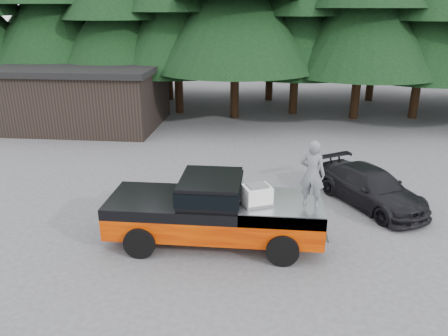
# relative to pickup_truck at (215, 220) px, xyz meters

# --- Properties ---
(ground) EXTENTS (120.00, 120.00, 0.00)m
(ground) POSITION_rel_pickup_truck_xyz_m (0.40, 0.09, -0.67)
(ground) COLOR #474749
(ground) RESTS_ON ground
(pickup_truck) EXTENTS (6.00, 2.04, 1.33)m
(pickup_truck) POSITION_rel_pickup_truck_xyz_m (0.00, 0.00, 0.00)
(pickup_truck) COLOR #D64400
(pickup_truck) RESTS_ON ground
(truck_cab) EXTENTS (1.66, 1.90, 0.59)m
(truck_cab) POSITION_rel_pickup_truck_xyz_m (-0.10, -0.00, 0.96)
(truck_cab) COLOR black
(truck_cab) RESTS_ON pickup_truck
(air_compressor) EXTENTS (0.86, 0.80, 0.47)m
(air_compressor) POSITION_rel_pickup_truck_xyz_m (1.15, -0.24, 0.90)
(air_compressor) COLOR white
(air_compressor) RESTS_ON pickup_truck
(man_on_bed) EXTENTS (0.75, 0.62, 1.78)m
(man_on_bed) POSITION_rel_pickup_truck_xyz_m (2.54, -0.23, 1.55)
(man_on_bed) COLOR #5B5E62
(man_on_bed) RESTS_ON pickup_truck
(parked_car) EXTENTS (3.64, 4.47, 1.22)m
(parked_car) POSITION_rel_pickup_truck_xyz_m (4.83, 2.95, -0.06)
(parked_car) COLOR black
(parked_car) RESTS_ON ground
(utility_building) EXTENTS (8.40, 6.40, 3.30)m
(utility_building) POSITION_rel_pickup_truck_xyz_m (-8.60, 12.09, 1.00)
(utility_building) COLOR black
(utility_building) RESTS_ON ground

